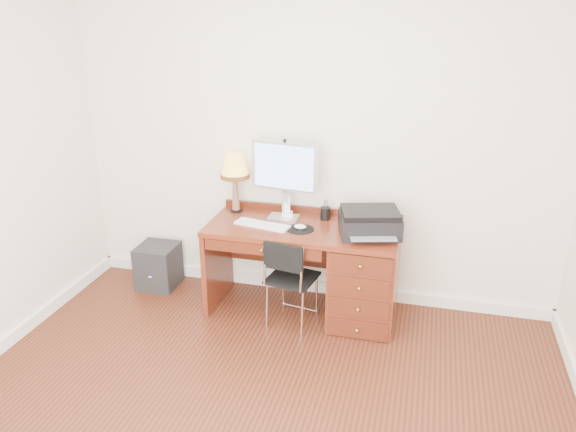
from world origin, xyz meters
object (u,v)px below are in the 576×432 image
(desk, at_px, (342,269))
(leg_lamp, at_px, (235,170))
(equipment_box, at_px, (158,266))
(printer, at_px, (370,222))
(chair, at_px, (290,274))
(phone, at_px, (287,211))
(monitor, at_px, (284,171))

(desk, bearing_deg, leg_lamp, 168.86)
(equipment_box, bearing_deg, leg_lamp, 6.64)
(equipment_box, bearing_deg, desk, -3.74)
(printer, bearing_deg, chair, -172.98)
(printer, height_order, phone, printer)
(chair, bearing_deg, printer, 32.30)
(monitor, height_order, printer, monitor)
(printer, relative_size, equipment_box, 1.33)
(monitor, height_order, equipment_box, monitor)
(printer, bearing_deg, desk, 155.52)
(leg_lamp, bearing_deg, chair, -37.38)
(desk, height_order, equipment_box, desk)
(monitor, relative_size, leg_lamp, 1.27)
(printer, relative_size, phone, 2.86)
(monitor, bearing_deg, phone, 50.93)
(phone, xyz_separation_m, chair, (0.13, -0.43, -0.35))
(leg_lamp, relative_size, phone, 2.74)
(monitor, relative_size, chair, 0.84)
(printer, xyz_separation_m, phone, (-0.69, 0.20, -0.04))
(desk, distance_m, printer, 0.48)
(desk, distance_m, chair, 0.44)
(phone, distance_m, chair, 0.57)
(desk, bearing_deg, chair, -143.97)
(desk, height_order, chair, desk)
(desk, relative_size, phone, 8.32)
(phone, distance_m, equipment_box, 1.32)
(monitor, distance_m, leg_lamp, 0.43)
(phone, bearing_deg, equipment_box, 170.81)
(printer, xyz_separation_m, leg_lamp, (-1.14, 0.22, 0.27))
(monitor, xyz_separation_m, printer, (0.71, -0.18, -0.30))
(chair, relative_size, equipment_box, 1.92)
(desk, xyz_separation_m, printer, (0.20, -0.03, 0.43))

